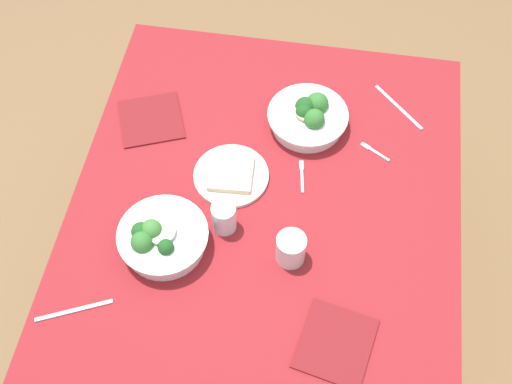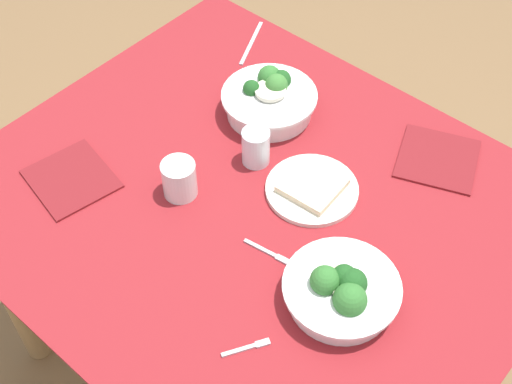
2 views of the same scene
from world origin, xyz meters
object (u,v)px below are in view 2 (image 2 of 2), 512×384
at_px(broccoli_bowl_far, 270,100).
at_px(napkin_folded_upper, 438,159).
at_px(table_knife_right, 251,43).
at_px(fork_by_far_bowl, 268,252).
at_px(fork_by_near_bowl, 248,347).
at_px(bread_side_plate, 312,188).
at_px(water_glass_side, 256,147).
at_px(napkin_folded_lower, 71,179).
at_px(water_glass_center, 179,179).
at_px(broccoli_bowl_near, 342,291).

bearing_deg(broccoli_bowl_far, napkin_folded_upper, 18.22).
bearing_deg(table_knife_right, napkin_folded_upper, 61.74).
bearing_deg(table_knife_right, fork_by_far_bowl, 19.69).
bearing_deg(fork_by_near_bowl, napkin_folded_upper, 29.58).
relative_size(bread_side_plate, water_glass_side, 2.32).
relative_size(water_glass_side, napkin_folded_lower, 0.49).
xyz_separation_m(bread_side_plate, napkin_folded_lower, (-0.43, -0.33, -0.01)).
distance_m(bread_side_plate, fork_by_far_bowl, 0.19).
bearing_deg(water_glass_center, napkin_folded_lower, -147.16).
height_order(bread_side_plate, table_knife_right, bread_side_plate).
height_order(water_glass_side, napkin_folded_lower, water_glass_side).
xyz_separation_m(bread_side_plate, water_glass_center, (-0.22, -0.19, 0.03)).
xyz_separation_m(water_glass_side, napkin_folded_lower, (-0.27, -0.32, -0.04)).
bearing_deg(broccoli_bowl_near, broccoli_bowl_far, 144.80).
relative_size(water_glass_center, table_knife_right, 0.46).
height_order(bread_side_plate, napkin_folded_lower, bread_side_plate).
bearing_deg(broccoli_bowl_near, fork_by_far_bowl, -178.30).
height_order(broccoli_bowl_far, water_glass_center, broccoli_bowl_far).
distance_m(water_glass_side, napkin_folded_upper, 0.42).
bearing_deg(fork_by_far_bowl, broccoli_bowl_far, 121.23).
bearing_deg(bread_side_plate, napkin_folded_upper, 59.17).
distance_m(fork_by_far_bowl, napkin_folded_upper, 0.47).
bearing_deg(napkin_folded_upper, broccoli_bowl_far, -161.78).
relative_size(broccoli_bowl_near, fork_by_far_bowl, 2.18).
distance_m(fork_by_near_bowl, napkin_folded_upper, 0.65).
height_order(water_glass_side, napkin_folded_upper, water_glass_side).
bearing_deg(fork_by_near_bowl, broccoli_bowl_near, 11.45).
height_order(water_glass_center, napkin_folded_lower, water_glass_center).
bearing_deg(water_glass_side, fork_by_near_bowl, -50.53).
height_order(water_glass_side, fork_by_near_bowl, water_glass_side).
relative_size(broccoli_bowl_far, napkin_folded_lower, 1.26).
bearing_deg(napkin_folded_upper, napkin_folded_lower, -134.63).
xyz_separation_m(water_glass_center, table_knife_right, (-0.23, 0.50, -0.04)).
height_order(table_knife_right, napkin_folded_lower, napkin_folded_lower).
xyz_separation_m(fork_by_far_bowl, fork_by_near_bowl, (0.11, -0.19, 0.00)).
bearing_deg(broccoli_bowl_far, table_knife_right, 140.82).
bearing_deg(water_glass_center, broccoli_bowl_near, 0.91).
relative_size(water_glass_side, napkin_folded_upper, 0.50).
relative_size(bread_side_plate, water_glass_center, 2.38).
bearing_deg(water_glass_side, bread_side_plate, 4.01).
bearing_deg(bread_side_plate, table_knife_right, 145.68).
bearing_deg(fork_by_near_bowl, broccoli_bowl_far, 67.39).
bearing_deg(bread_side_plate, water_glass_side, -175.99).
relative_size(bread_side_plate, table_knife_right, 1.09).
bearing_deg(napkin_folded_upper, table_knife_right, 176.29).
bearing_deg(water_glass_side, napkin_folded_upper, 41.41).
xyz_separation_m(broccoli_bowl_near, fork_by_near_bowl, (-0.07, -0.20, -0.03)).
bearing_deg(fork_by_near_bowl, fork_by_far_bowl, 61.27).
bearing_deg(fork_by_far_bowl, broccoli_bowl_near, -7.16).
distance_m(broccoli_bowl_near, napkin_folded_upper, 0.46).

